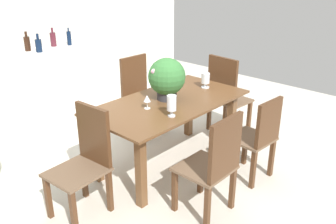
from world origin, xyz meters
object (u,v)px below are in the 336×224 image
(chair_far_right, at_px, (139,92))
(wine_glass, at_px, (147,99))
(crystal_vase_center_near, at_px, (205,79))
(flower_centerpiece, at_px, (167,78))
(kitchen_counter, at_px, (55,82))
(wine_bottle_clear, at_px, (53,39))
(dining_table, at_px, (169,113))
(chair_head_end, at_px, (86,157))
(wine_bottle_dark, at_px, (27,43))
(wine_bottle_amber, at_px, (39,45))
(chair_near_right, at_px, (259,136))
(crystal_vase_left, at_px, (172,104))
(chair_near_left, at_px, (215,162))
(wine_bottle_green, at_px, (69,38))
(chair_foot_end, at_px, (226,92))

(chair_far_right, height_order, wine_glass, chair_far_right)
(crystal_vase_center_near, bearing_deg, chair_far_right, 103.16)
(flower_centerpiece, distance_m, kitchen_counter, 2.22)
(kitchen_counter, relative_size, wine_bottle_clear, 7.33)
(dining_table, height_order, chair_head_end, chair_head_end)
(wine_bottle_dark, bearing_deg, flower_centerpiece, -81.72)
(chair_far_right, xyz_separation_m, wine_bottle_amber, (-0.63, 1.26, 0.53))
(dining_table, relative_size, chair_near_right, 1.93)
(wine_glass, xyz_separation_m, wine_bottle_dark, (0.00, 2.30, 0.22))
(chair_near_right, distance_m, crystal_vase_left, 0.96)
(crystal_vase_center_near, bearing_deg, chair_near_left, -139.12)
(chair_near_right, bearing_deg, wine_bottle_clear, -80.75)
(wine_glass, bearing_deg, chair_far_right, 51.02)
(chair_far_right, relative_size, flower_centerpiece, 2.24)
(chair_near_right, xyz_separation_m, wine_bottle_dark, (-0.68, 3.19, 0.58))
(chair_far_right, relative_size, chair_head_end, 1.02)
(chair_near_right, distance_m, kitchen_counter, 3.11)
(wine_bottle_dark, bearing_deg, wine_glass, -90.06)
(crystal_vase_left, xyz_separation_m, kitchen_counter, (0.27, 2.51, -0.40))
(wine_bottle_clear, xyz_separation_m, wine_bottle_green, (0.20, -0.10, -0.00))
(chair_far_right, bearing_deg, dining_table, -111.51)
(chair_near_left, height_order, wine_bottle_clear, wine_bottle_clear)
(chair_head_end, xyz_separation_m, crystal_vase_center_near, (1.69, -0.03, 0.33))
(wine_bottle_amber, relative_size, wine_bottle_dark, 0.94)
(dining_table, distance_m, wine_bottle_dark, 2.39)
(wine_bottle_dark, xyz_separation_m, wine_bottle_green, (0.59, -0.11, -0.00))
(chair_far_right, bearing_deg, chair_head_end, -146.75)
(crystal_vase_center_near, bearing_deg, chair_foot_end, 3.13)
(chair_far_right, bearing_deg, crystal_vase_center_near, -74.21)
(chair_far_right, height_order, crystal_vase_left, chair_far_right)
(chair_head_end, bearing_deg, chair_far_right, 116.85)
(dining_table, height_order, wine_glass, wine_glass)
(chair_head_end, bearing_deg, wine_glass, 87.42)
(dining_table, height_order, wine_bottle_amber, wine_bottle_amber)
(chair_foot_end, bearing_deg, wine_bottle_dark, 35.32)
(dining_table, xyz_separation_m, wine_bottle_amber, (-0.23, 2.15, 0.45))
(chair_foot_end, xyz_separation_m, wine_bottle_dark, (-1.39, 2.32, 0.52))
(wine_bottle_dark, height_order, wine_bottle_clear, same)
(chair_foot_end, bearing_deg, chair_near_right, 145.60)
(dining_table, bearing_deg, wine_bottle_clear, 87.65)
(flower_centerpiece, distance_m, wine_bottle_green, 2.17)
(dining_table, distance_m, crystal_vase_center_near, 0.65)
(crystal_vase_center_near, bearing_deg, wine_bottle_clear, 102.38)
(dining_table, relative_size, wine_bottle_green, 6.98)
(chair_foot_end, distance_m, wine_bottle_clear, 2.57)
(chair_foot_end, bearing_deg, wine_bottle_amber, 36.06)
(flower_centerpiece, xyz_separation_m, wine_bottle_dark, (-0.33, 2.26, 0.09))
(chair_far_right, distance_m, chair_near_right, 1.75)
(dining_table, xyz_separation_m, flower_centerpiece, (0.03, 0.06, 0.37))
(wine_bottle_amber, bearing_deg, crystal_vase_center_near, -68.86)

